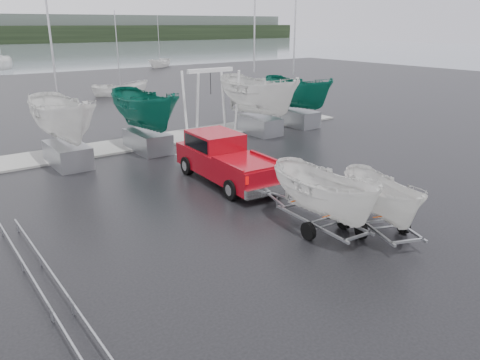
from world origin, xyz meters
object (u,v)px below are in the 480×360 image
(trailer_parked, at_px, (386,163))
(boat_hoist, at_px, (211,92))
(pickup_truck, at_px, (223,157))
(trailer_hitched, at_px, (327,152))

(trailer_parked, xyz_separation_m, boat_hoist, (3.87, 16.47, 0.16))
(pickup_truck, relative_size, trailer_parked, 1.39)
(boat_hoist, bearing_deg, pickup_truck, -119.74)
(pickup_truck, distance_m, boat_hoist, 10.01)
(trailer_parked, relative_size, boat_hoist, 1.12)
(pickup_truck, height_order, trailer_hitched, trailer_hitched)
(pickup_truck, xyz_separation_m, trailer_hitched, (-0.44, -6.65, 1.75))
(trailer_hitched, distance_m, trailer_parked, 1.95)
(trailer_hitched, height_order, trailer_parked, trailer_hitched)
(pickup_truck, bearing_deg, trailer_parked, -78.76)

